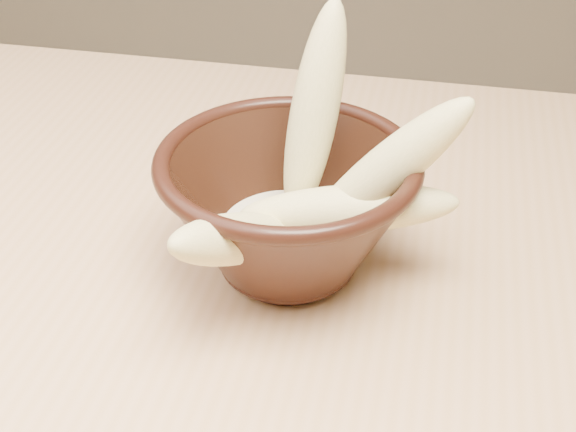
% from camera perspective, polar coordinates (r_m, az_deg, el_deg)
% --- Properties ---
extents(table, '(1.20, 0.80, 0.75)m').
position_cam_1_polar(table, '(0.63, -15.60, -10.76)').
color(table, tan).
rests_on(table, ground).
extents(bowl, '(0.18, 0.18, 0.10)m').
position_cam_1_polar(bowl, '(0.55, 0.00, 0.72)').
color(bowl, black).
rests_on(bowl, table).
extents(milk_puddle, '(0.10, 0.10, 0.01)m').
position_cam_1_polar(milk_puddle, '(0.56, 0.00, -1.32)').
color(milk_puddle, beige).
rests_on(milk_puddle, bowl).
extents(banana_upright, '(0.06, 0.09, 0.16)m').
position_cam_1_polar(banana_upright, '(0.55, 1.88, 7.36)').
color(banana_upright, '#C8BE76').
rests_on(banana_upright, bowl).
extents(banana_right, '(0.13, 0.05, 0.13)m').
position_cam_1_polar(banana_right, '(0.52, 7.00, 3.23)').
color(banana_right, '#C8BE76').
rests_on(banana_right, bowl).
extents(banana_across, '(0.15, 0.06, 0.05)m').
position_cam_1_polar(banana_across, '(0.53, 4.25, 0.48)').
color(banana_across, '#C8BE76').
rests_on(banana_across, bowl).
extents(banana_front, '(0.08, 0.13, 0.09)m').
position_cam_1_polar(banana_front, '(0.50, -3.71, -1.62)').
color(banana_front, '#C8BE76').
rests_on(banana_front, bowl).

